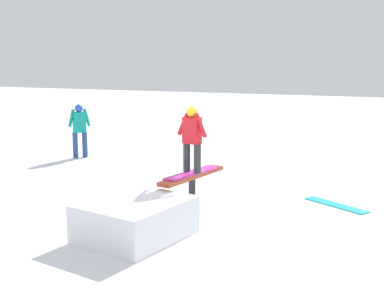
{
  "coord_description": "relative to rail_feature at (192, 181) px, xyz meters",
  "views": [
    {
      "loc": [
        -9.75,
        -3.57,
        3.23
      ],
      "look_at": [
        0.0,
        0.0,
        1.42
      ],
      "focal_mm": 50.0,
      "sensor_mm": 36.0,
      "label": 1
    }
  ],
  "objects": [
    {
      "name": "main_rider_on_rail",
      "position": [
        0.0,
        0.0,
        0.8
      ],
      "size": [
        1.52,
        0.71,
        1.35
      ],
      "rotation": [
        0.0,
        0.0,
        -0.29
      ],
      "color": "#D332A1",
      "rests_on": "rail_feature"
    },
    {
      "name": "loose_snowboard_cyan",
      "position": [
        1.55,
        -2.68,
        -0.66
      ],
      "size": [
        1.04,
        1.4,
        0.02
      ],
      "primitive_type": "cube",
      "rotation": [
        0.0,
        0.0,
        1.0
      ],
      "color": "#1CBACB",
      "rests_on": "ground"
    },
    {
      "name": "bystander_teal",
      "position": [
        4.19,
        5.19,
        0.24
      ],
      "size": [
        0.54,
        0.57,
        1.64
      ],
      "rotation": [
        0.0,
        0.0,
        2.32
      ],
      "color": "navy",
      "rests_on": "ground"
    },
    {
      "name": "ground_plane",
      "position": [
        0.0,
        0.0,
        -0.68
      ],
      "size": [
        60.0,
        60.0,
        0.0
      ],
      "primitive_type": "plane",
      "color": "white"
    },
    {
      "name": "snow_kicker_ramp",
      "position": [
        -1.69,
        0.43,
        -0.34
      ],
      "size": [
        2.12,
        1.9,
        0.67
      ],
      "primitive_type": "cube",
      "rotation": [
        0.0,
        0.0,
        -0.25
      ],
      "color": "white",
      "rests_on": "ground"
    },
    {
      "name": "rail_feature",
      "position": [
        0.0,
        0.0,
        0.0
      ],
      "size": [
        1.94,
        0.75,
        0.82
      ],
      "rotation": [
        0.0,
        0.0,
        -0.25
      ],
      "color": "black",
      "rests_on": "ground"
    }
  ]
}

